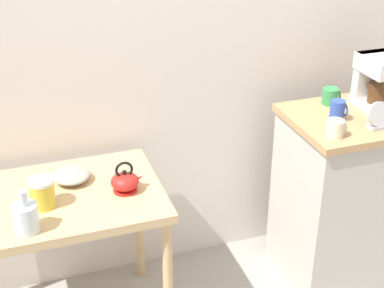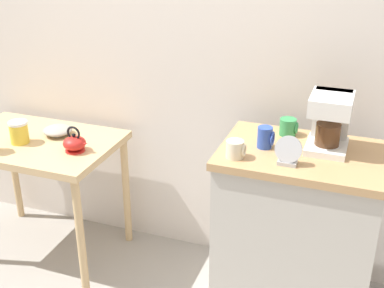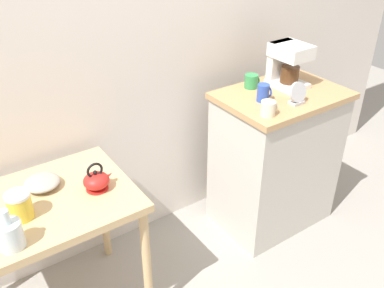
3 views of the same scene
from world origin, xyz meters
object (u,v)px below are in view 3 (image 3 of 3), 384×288
Objects in this scene: teakettle at (97,181)px; glass_carafe_vase at (10,234)px; canister_enamel at (20,206)px; mug_tall_green at (251,81)px; coffee_maker at (287,63)px; table_clock at (298,95)px; bowl_stoneware at (42,183)px; mug_small_cream at (268,108)px; mug_blue at (263,93)px.

teakettle is 0.83× the size of glass_carafe_vase.
mug_tall_green is at bearing 7.39° from canister_enamel.
table_clock is (-0.14, -0.23, -0.09)m from coffee_maker.
glass_carafe_vase reaches higher than bowl_stoneware.
bowl_stoneware is 1.91× the size of mug_tall_green.
glass_carafe_vase is 0.69× the size of coffee_maker.
glass_carafe_vase is at bearing -179.04° from table_clock.
mug_tall_green is at bearing 12.72° from glass_carafe_vase.
mug_tall_green is 1.02× the size of mug_small_cream.
coffee_maker is at bearing 33.46° from mug_small_cream.
teakettle is 1.32m from coffee_maker.
mug_blue is at bearing -160.39° from coffee_maker.
mug_tall_green is 0.20m from mug_blue.
bowl_stoneware is at bearing 165.03° from mug_small_cream.
mug_small_cream reaches higher than teakettle.
table_clock is (0.06, -0.32, 0.02)m from mug_tall_green.
bowl_stoneware is 0.92× the size of glass_carafe_vase.
mug_small_cream is at bearing -124.19° from mug_blue.
mug_blue is at bearing -0.10° from teakettle.
mug_tall_green is 0.32m from table_clock.
bowl_stoneware is 0.22m from canister_enamel.
coffee_maker reaches higher than mug_tall_green.
mug_tall_green is (1.44, 0.19, 0.16)m from canister_enamel.
table_clock is at bearing -6.80° from teakettle.
teakettle is 0.57× the size of coffee_maker.
coffee_maker is (1.71, 0.26, 0.26)m from glass_carafe_vase.
mug_tall_green reaches higher than bowl_stoneware.
mug_blue is 0.18m from mug_small_cream.
mug_small_cream is (1.35, 0.01, 0.16)m from glass_carafe_vase.
glass_carafe_vase is 1.44× the size of canister_enamel.
table_clock is (1.15, -0.14, 0.19)m from teakettle.
mug_small_cream is (-0.10, -0.15, -0.01)m from mug_blue.
bowl_stoneware is at bearing 167.94° from table_clock.
mug_small_cream is (1.13, -0.30, 0.19)m from bowl_stoneware.
table_clock reaches higher than glass_carafe_vase.
mug_tall_green reaches higher than canister_enamel.
mug_small_cream is at bearing -6.36° from canister_enamel.
mug_small_cream is (1.27, -0.14, 0.16)m from canister_enamel.
mug_small_cream is (0.92, -0.15, 0.18)m from teakettle.
mug_small_cream reaches higher than glass_carafe_vase.
coffee_maker is at bearing 8.52° from glass_carafe_vase.
bowl_stoneware is 1.30× the size of table_clock.
mug_tall_green is at bearing 156.19° from coffee_maker.
mug_tall_green is (1.30, 0.03, 0.20)m from bowl_stoneware.
canister_enamel is (-0.14, -0.16, 0.03)m from bowl_stoneware.
mug_blue is (1.23, -0.15, 0.20)m from bowl_stoneware.
bowl_stoneware is 1.66× the size of mug_blue.
bowl_stoneware is 1.32m from mug_tall_green.
mug_small_cream is at bearing -117.69° from mug_tall_green.
mug_small_cream is (-0.17, -0.33, -0.00)m from mug_tall_green.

